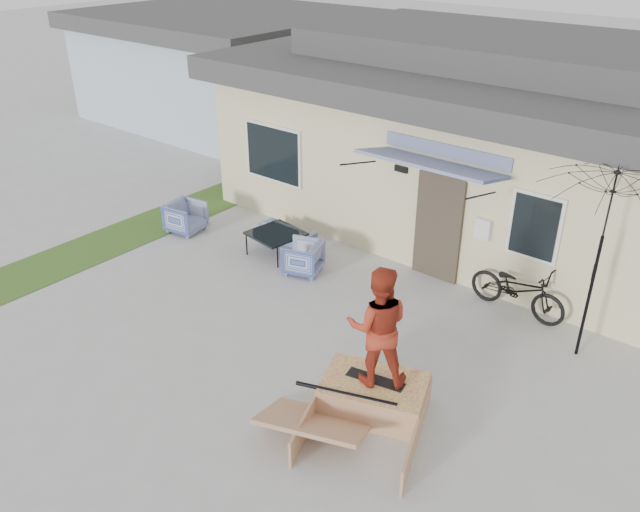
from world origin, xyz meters
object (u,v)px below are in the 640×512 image
Objects in this scene: loveseat at (287,229)px; patio_umbrella at (598,257)px; bicycle at (519,284)px; armchair_left at (186,216)px; armchair_right at (303,256)px; skate_ramp at (374,396)px; skateboard at (375,379)px; skater at (378,324)px; coffee_table at (276,243)px.

loveseat is 6.54m from patio_umbrella.
patio_umbrella reaches higher than bicycle.
armchair_left is 0.42× the size of bicycle.
bicycle is at bearing -87.30° from armchair_left.
armchair_left is at bearing -105.32° from armchair_right.
skate_ramp is at bearing 142.57° from loveseat.
patio_umbrella reaches higher than skateboard.
bicycle reaches higher than loveseat.
bicycle is 2.13× the size of skateboard.
bicycle is at bearing 70.49° from skateboard.
bicycle is at bearing -133.12° from skater.
bicycle reaches higher than coffee_table.
armchair_right is at bearing -172.05° from patio_umbrella.
armchair_right is at bearing 132.93° from skateboard.
armchair_right is at bearing 124.13° from skate_ramp.
armchair_left reaches higher than armchair_right.
armchair_left is at bearing 26.93° from loveseat.
armchair_left reaches higher than skate_ramp.
patio_umbrella is 2.82× the size of skateboard.
patio_umbrella is at bearing -155.43° from skater.
skateboard is at bearing 176.11° from bicycle.
loveseat is at bearing -70.86° from skater.
loveseat is at bearing 132.75° from skateboard.
skateboard is (-1.79, -3.10, -1.25)m from patio_umbrella.
skater reaches higher than loveseat.
skater reaches higher than skateboard.
bicycle is 0.93× the size of skate_ramp.
armchair_right is 0.40× the size of skater.
skate_ramp is at bearing 176.45° from bicycle.
skateboard reaches higher than coffee_table.
armchair_right is 0.73× the size of coffee_table.
skateboard is (-0.02, 0.04, 0.26)m from skate_ramp.
loveseat is 2.30m from armchair_left.
skateboard is at bearing -31.35° from coffee_table.
coffee_table reaches higher than skate_ramp.
patio_umbrella is (6.10, 0.47, 1.51)m from coffee_table.
armchair_left is 0.77× the size of coffee_table.
armchair_right is at bearing -70.68° from skater.
skater is (4.58, -3.26, 1.16)m from loveseat.
skate_ramp is 1.08× the size of skater.
patio_umbrella is 1.33× the size of skater.
coffee_table is 0.55× the size of skater.
bicycle is 3.73m from skate_ramp.
loveseat is 1.75× the size of armchair_left.
patio_umbrella is at bearing 176.84° from loveseat.
loveseat is 5.74m from skater.
skateboard is at bearing 142.84° from loveseat.
armchair_left is 0.39× the size of skate_ramp.
armchair_left reaches higher than coffee_table.
skate_ramp is 1.18m from skater.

